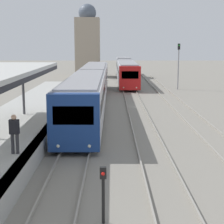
{
  "coord_description": "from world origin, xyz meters",
  "views": [
    {
      "loc": [
        1.84,
        -5.72,
        5.38
      ],
      "look_at": [
        1.93,
        14.6,
        1.69
      ],
      "focal_mm": 60.0,
      "sensor_mm": 36.0,
      "label": 1
    }
  ],
  "objects_px": {
    "train_near": "(89,86)",
    "signal_mast_far": "(177,61)",
    "train_far": "(124,69)",
    "signal_post_near": "(102,189)",
    "person_on_platform": "(13,132)"
  },
  "relations": [
    {
      "from": "train_near",
      "to": "signal_post_near",
      "type": "xyz_separation_m",
      "value": [
        1.57,
        -22.06,
        -0.65
      ]
    },
    {
      "from": "train_far",
      "to": "signal_mast_far",
      "type": "distance_m",
      "value": 12.75
    },
    {
      "from": "signal_mast_far",
      "to": "signal_post_near",
      "type": "bearing_deg",
      "value": -103.45
    },
    {
      "from": "train_far",
      "to": "signal_mast_far",
      "type": "bearing_deg",
      "value": -62.21
    },
    {
      "from": "signal_post_near",
      "to": "train_near",
      "type": "bearing_deg",
      "value": 94.08
    },
    {
      "from": "train_far",
      "to": "signal_mast_far",
      "type": "relative_size",
      "value": 5.19
    },
    {
      "from": "signal_post_near",
      "to": "signal_mast_far",
      "type": "distance_m",
      "value": 35.23
    },
    {
      "from": "train_near",
      "to": "train_far",
      "type": "relative_size",
      "value": 1.08
    },
    {
      "from": "person_on_platform",
      "to": "train_far",
      "type": "bearing_deg",
      "value": 81.58
    },
    {
      "from": "train_near",
      "to": "signal_post_near",
      "type": "height_order",
      "value": "train_near"
    },
    {
      "from": "train_far",
      "to": "person_on_platform",
      "type": "bearing_deg",
      "value": -98.42
    },
    {
      "from": "person_on_platform",
      "to": "train_far",
      "type": "relative_size",
      "value": 0.06
    },
    {
      "from": "train_near",
      "to": "signal_mast_far",
      "type": "relative_size",
      "value": 5.62
    },
    {
      "from": "train_near",
      "to": "signal_mast_far",
      "type": "distance_m",
      "value": 15.65
    },
    {
      "from": "signal_post_near",
      "to": "signal_mast_far",
      "type": "height_order",
      "value": "signal_mast_far"
    }
  ]
}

